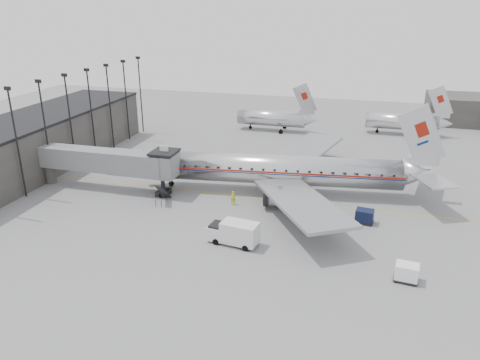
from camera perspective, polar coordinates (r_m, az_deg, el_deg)
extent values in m
plane|color=slate|center=(60.26, -2.62, -4.01)|extent=(160.00, 160.00, 0.00)
cube|color=#3B3936|center=(83.10, -23.35, 4.29)|extent=(12.00, 46.00, 8.00)
cube|color=gold|center=(64.77, 1.55, -2.15)|extent=(60.00, 0.15, 0.01)
cube|color=slate|center=(71.12, -18.88, 2.53)|extent=(12.00, 2.80, 3.00)
cube|color=slate|center=(66.58, -12.42, 1.96)|extent=(8.00, 3.00, 3.10)
cube|color=slate|center=(65.21, -9.14, 1.79)|extent=(3.20, 3.60, 3.20)
cube|color=black|center=(64.62, -9.23, 3.38)|extent=(3.40, 3.80, 0.30)
cube|color=white|center=(64.47, -9.26, 3.81)|extent=(1.20, 0.15, 0.80)
cylinder|color=black|center=(65.99, -9.37, -0.68)|extent=(0.56, 0.56, 2.80)
cube|color=black|center=(66.38, -9.32, -1.52)|extent=(1.60, 2.20, 0.70)
cylinder|color=black|center=(65.56, -9.67, -1.88)|extent=(0.30, 0.60, 0.60)
cylinder|color=black|center=(67.23, -8.97, -1.24)|extent=(0.30, 0.60, 0.60)
cylinder|color=#3B3936|center=(75.17, -22.11, 0.73)|extent=(1.60, 1.60, 2.80)
cube|color=black|center=(63.58, -9.32, -1.43)|extent=(0.90, 3.20, 2.90)
cylinder|color=black|center=(69.31, -25.51, 3.91)|extent=(0.24, 0.24, 15.00)
cube|color=black|center=(67.76, -26.50, 9.96)|extent=(0.90, 0.25, 0.50)
cylinder|color=black|center=(73.75, -22.56, 5.29)|extent=(0.24, 0.24, 15.00)
cube|color=black|center=(72.29, -23.40, 11.00)|extent=(0.90, 0.25, 0.50)
cylinder|color=black|center=(78.39, -19.95, 6.49)|extent=(0.24, 0.24, 15.00)
cube|color=black|center=(77.02, -20.65, 11.89)|extent=(0.90, 0.25, 0.50)
cylinder|color=black|center=(83.20, -17.63, 7.55)|extent=(0.24, 0.24, 15.00)
cube|color=black|center=(81.92, -18.21, 12.65)|extent=(0.90, 0.25, 0.50)
cylinder|color=black|center=(88.16, -15.55, 8.48)|extent=(0.24, 0.24, 15.00)
cube|color=black|center=(86.95, -16.04, 13.30)|extent=(0.90, 0.25, 0.50)
cylinder|color=black|center=(93.25, -13.69, 9.30)|extent=(0.24, 0.24, 15.00)
cube|color=black|center=(92.10, -14.09, 13.87)|extent=(0.90, 0.25, 0.50)
cylinder|color=black|center=(98.43, -12.01, 10.03)|extent=(0.24, 0.24, 15.00)
cube|color=black|center=(97.35, -12.35, 14.36)|extent=(0.90, 0.25, 0.50)
cylinder|color=silver|center=(98.47, 3.84, 7.52)|extent=(14.00, 3.20, 3.20)
cube|color=silver|center=(96.44, 7.92, 9.76)|extent=(5.17, 0.26, 6.52)
cylinder|color=black|center=(99.95, 1.27, 6.53)|extent=(0.24, 0.24, 1.00)
cylinder|color=silver|center=(100.71, 19.06, 6.72)|extent=(14.00, 3.20, 3.20)
cube|color=silver|center=(100.49, 23.25, 8.73)|extent=(5.17, 0.26, 6.52)
cylinder|color=black|center=(101.00, 16.37, 5.83)|extent=(0.24, 0.24, 1.00)
cylinder|color=silver|center=(65.69, 4.75, 1.27)|extent=(33.87, 8.39, 4.15)
cone|color=silver|center=(69.15, -10.73, 1.99)|extent=(3.86, 4.54, 4.15)
cone|color=silver|center=(67.25, 20.98, 0.78)|extent=(4.95, 4.48, 3.94)
cube|color=maroon|center=(65.60, 4.76, 1.50)|extent=(33.88, 8.44, 0.20)
cube|color=navy|center=(65.68, 4.75, 1.29)|extent=(33.88, 8.44, 0.11)
cube|color=silver|center=(65.70, 21.27, 5.02)|extent=(6.86, 1.21, 8.61)
cube|color=gray|center=(75.28, 7.80, 3.46)|extent=(11.05, 18.94, 1.33)
cube|color=gray|center=(56.34, 7.49, -2.65)|extent=(14.58, 18.52, 1.33)
cylinder|color=gray|center=(71.73, 5.46, 1.49)|extent=(4.08, 2.82, 2.35)
cylinder|color=gray|center=(60.87, 4.87, -2.13)|extent=(4.08, 2.82, 2.35)
cylinder|color=black|center=(69.21, -8.38, -0.17)|extent=(0.22, 0.22, 1.46)
cylinder|color=black|center=(69.24, 6.70, -0.03)|extent=(0.29, 0.29, 1.57)
cylinder|color=black|center=(69.34, 6.69, -0.24)|extent=(1.16, 0.53, 1.12)
cylinder|color=black|center=(63.83, 6.52, -1.88)|extent=(0.29, 0.29, 1.57)
cylinder|color=black|center=(63.94, 6.51, -2.12)|extent=(1.16, 0.53, 1.12)
cube|color=silver|center=(51.93, -0.04, -6.45)|extent=(4.32, 2.79, 2.36)
cube|color=silver|center=(53.20, -2.82, -6.31)|extent=(2.08, 2.36, 1.57)
cube|color=black|center=(52.90, -2.84, -5.66)|extent=(1.60, 2.08, 0.67)
cylinder|color=black|center=(52.60, -2.97, -7.53)|extent=(0.75, 0.38, 0.72)
cylinder|color=black|center=(54.20, -2.01, -6.60)|extent=(0.75, 0.38, 0.72)
cylinder|color=black|center=(51.28, 0.67, -8.30)|extent=(0.75, 0.38, 0.72)
cylinder|color=black|center=(52.92, 1.53, -7.32)|extent=(0.75, 0.38, 0.72)
cube|color=black|center=(59.14, 14.94, -4.19)|extent=(2.26, 1.81, 1.46)
cube|color=black|center=(59.47, 14.87, -4.88)|extent=(2.38, 1.92, 0.13)
cylinder|color=black|center=(59.01, 13.98, -5.06)|extent=(0.33, 0.16, 0.31)
cylinder|color=black|center=(58.85, 15.59, -5.29)|extent=(0.33, 0.16, 0.31)
cylinder|color=black|center=(60.14, 14.17, -4.56)|extent=(0.33, 0.16, 0.31)
cylinder|color=black|center=(59.99, 15.75, -4.79)|extent=(0.33, 0.16, 0.31)
cube|color=white|center=(48.72, 19.67, -10.46)|extent=(2.33, 1.86, 1.51)
cube|color=black|center=(49.13, 19.55, -11.27)|extent=(2.45, 1.98, 0.13)
cylinder|color=black|center=(48.61, 18.46, -11.57)|extent=(0.34, 0.17, 0.32)
cylinder|color=black|center=(48.61, 20.52, -11.85)|extent=(0.34, 0.17, 0.32)
cylinder|color=black|center=(49.72, 18.59, -10.80)|extent=(0.34, 0.17, 0.32)
cylinder|color=black|center=(49.73, 20.60, -11.08)|extent=(0.34, 0.17, 0.32)
imported|color=#B6BA15|center=(62.19, -0.82, -2.21)|extent=(0.81, 0.68, 1.91)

